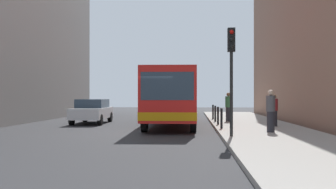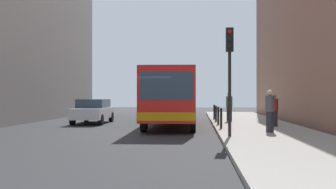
% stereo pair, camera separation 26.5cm
% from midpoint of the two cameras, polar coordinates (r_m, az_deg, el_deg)
% --- Properties ---
extents(ground_plane, '(80.00, 80.00, 0.00)m').
position_cam_midpoint_polar(ground_plane, '(17.69, -3.61, -5.66)').
color(ground_plane, '#2D2D30').
extents(sidewalk, '(4.40, 40.00, 0.15)m').
position_cam_midpoint_polar(sidewalk, '(17.84, 13.95, -5.36)').
color(sidewalk, '#9E9991').
rests_on(sidewalk, ground).
extents(bus, '(2.72, 11.06, 3.00)m').
position_cam_midpoint_polar(bus, '(21.92, 0.20, -0.09)').
color(bus, red).
rests_on(bus, ground).
extents(car_beside_bus, '(1.94, 4.44, 1.48)m').
position_cam_midpoint_polar(car_beside_bus, '(24.11, -11.41, -2.34)').
color(car_beside_bus, silver).
rests_on(car_beside_bus, ground).
extents(traffic_light, '(0.28, 0.33, 4.10)m').
position_cam_midpoint_polar(traffic_light, '(14.84, 8.82, 4.92)').
color(traffic_light, black).
rests_on(traffic_light, sidewalk).
extents(bollard_near, '(0.11, 0.11, 0.95)m').
position_cam_midpoint_polar(bollard_near, '(18.36, 7.48, -3.50)').
color(bollard_near, black).
rests_on(bollard_near, sidewalk).
extents(bollard_mid, '(0.11, 0.11, 0.95)m').
position_cam_midpoint_polar(bollard_mid, '(20.78, 7.02, -3.12)').
color(bollard_mid, black).
rests_on(bollard_mid, sidewalk).
extents(bollard_far, '(0.11, 0.11, 0.95)m').
position_cam_midpoint_polar(bollard_far, '(23.20, 6.65, -2.82)').
color(bollard_far, black).
rests_on(bollard_far, sidewalk).
extents(bollard_farthest, '(0.11, 0.11, 0.95)m').
position_cam_midpoint_polar(bollard_farthest, '(25.63, 6.35, -2.57)').
color(bollard_farthest, black).
rests_on(bollard_farthest, sidewalk).
extents(pedestrian_near_signal, '(0.38, 0.38, 1.78)m').
position_cam_midpoint_polar(pedestrian_near_signal, '(16.82, 14.46, -2.36)').
color(pedestrian_near_signal, '#26262D').
rests_on(pedestrian_near_signal, sidewalk).
extents(pedestrian_mid_sidewalk, '(0.38, 0.38, 1.61)m').
position_cam_midpoint_polar(pedestrian_mid_sidewalk, '(20.20, 14.99, -2.28)').
color(pedestrian_mid_sidewalk, '#26262D').
rests_on(pedestrian_mid_sidewalk, sidewalk).
extents(pedestrian_far_sidewalk, '(0.38, 0.38, 1.74)m').
position_cam_midpoint_polar(pedestrian_far_sidewalk, '(23.46, 8.57, -1.82)').
color(pedestrian_far_sidewalk, '#26262D').
rests_on(pedestrian_far_sidewalk, sidewalk).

